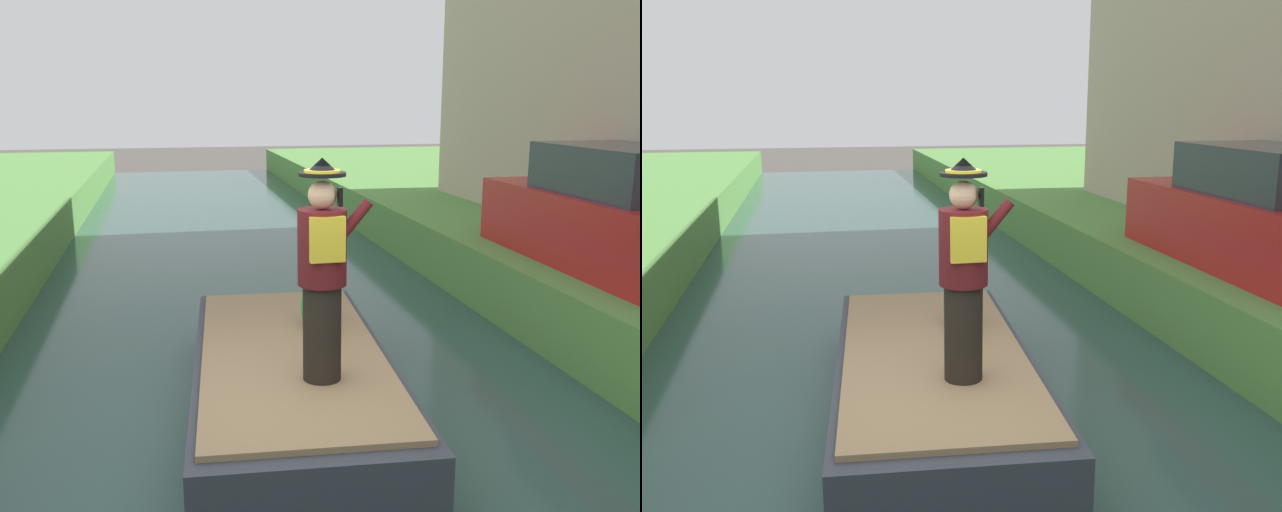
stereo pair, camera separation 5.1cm
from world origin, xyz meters
The scene contains 6 objects.
ground_plane centered at (0.00, 0.00, 0.00)m, with size 80.00×80.00×0.00m, color #4C4742.
canal_water centered at (0.00, 0.00, 0.05)m, with size 6.14×48.00×0.10m, color #2D4C47.
boat centered at (0.00, 1.04, 0.40)m, with size 2.13×4.33×0.61m.
person_pirate centered at (0.13, 0.28, 1.64)m, with size 0.61×0.42×1.85m.
parrot_plush centered at (0.40, 1.64, 0.95)m, with size 0.36×0.34×0.57m.
parked_car_red centered at (4.40, 2.52, 1.59)m, with size 1.74×4.02×1.50m.
Camera 2 is at (-1.03, -5.06, 3.01)m, focal length 38.97 mm.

